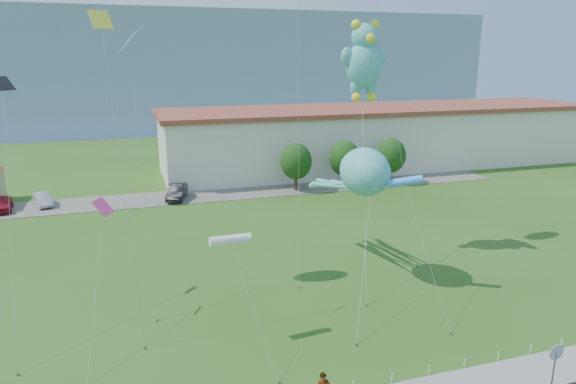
{
  "coord_description": "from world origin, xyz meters",
  "views": [
    {
      "loc": [
        -8.04,
        -19.9,
        14.86
      ],
      "look_at": [
        0.81,
        8.0,
        7.12
      ],
      "focal_mm": 32.0,
      "sensor_mm": 36.0,
      "label": 1
    }
  ],
  "objects": [
    {
      "name": "small_kite_black",
      "position": [
        -14.58,
        12.86,
        11.58
      ],
      "size": [
        1.46,
        10.19,
        13.78
      ],
      "color": "black",
      "rests_on": "ground"
    },
    {
      "name": "small_kite_white",
      "position": [
        -3.27,
        5.03,
        5.57
      ],
      "size": [
        1.47,
        6.05,
        6.04
      ],
      "color": "silver",
      "rests_on": "ground"
    },
    {
      "name": "tree_near",
      "position": [
        10.0,
        34.0,
        3.39
      ],
      "size": [
        3.6,
        3.6,
        5.47
      ],
      "color": "#3F2B19",
      "rests_on": "ground"
    },
    {
      "name": "small_kite_yellow",
      "position": [
        -8.72,
        8.83,
        14.43
      ],
      "size": [
        1.57,
        4.96,
        17.13
      ],
      "color": "yellow",
      "rests_on": "ground"
    },
    {
      "name": "ground",
      "position": [
        0.0,
        0.0,
        0.0
      ],
      "size": [
        160.0,
        160.0,
        0.0
      ],
      "primitive_type": "plane",
      "color": "#2B5016",
      "rests_on": "ground"
    },
    {
      "name": "octopus_kite",
      "position": [
        6.77,
        11.0,
        6.93
      ],
      "size": [
        5.68,
        14.09,
        9.1
      ],
      "color": "teal",
      "rests_on": "ground"
    },
    {
      "name": "parked_car_red",
      "position": [
        -20.27,
        35.09,
        0.77
      ],
      "size": [
        2.14,
        4.34,
        1.42
      ],
      "primitive_type": "imported",
      "rotation": [
        0.0,
        0.0,
        0.11
      ],
      "color": "maroon",
      "rests_on": "parking_strip"
    },
    {
      "name": "parking_strip",
      "position": [
        0.0,
        35.0,
        0.03
      ],
      "size": [
        70.0,
        6.0,
        0.06
      ],
      "primitive_type": "cube",
      "color": "#59544C",
      "rests_on": "ground"
    },
    {
      "name": "parked_car_silver",
      "position": [
        -16.71,
        35.92,
        0.71
      ],
      "size": [
        2.5,
        4.2,
        1.31
      ],
      "primitive_type": "imported",
      "rotation": [
        0.0,
        0.0,
        0.3
      ],
      "color": "#AAA9B0",
      "rests_on": "parking_strip"
    },
    {
      "name": "stop_sign",
      "position": [
        9.5,
        -4.21,
        1.87
      ],
      "size": [
        0.8,
        0.07,
        2.5
      ],
      "color": "slate",
      "rests_on": "ground"
    },
    {
      "name": "tree_mid",
      "position": [
        16.0,
        34.0,
        3.39
      ],
      "size": [
        3.6,
        3.6,
        5.47
      ],
      "color": "#3F2B19",
      "rests_on": "ground"
    },
    {
      "name": "parked_car_black",
      "position": [
        -3.36,
        34.25,
        0.84
      ],
      "size": [
        2.83,
        4.98,
        1.55
      ],
      "primitive_type": "imported",
      "rotation": [
        0.0,
        0.0,
        -0.27
      ],
      "color": "black",
      "rests_on": "parking_strip"
    },
    {
      "name": "small_kite_cyan",
      "position": [
        8.49,
        7.75,
        7.2
      ],
      "size": [
        0.59,
        7.44,
        7.69
      ],
      "color": "#3799F9",
      "rests_on": "ground"
    },
    {
      "name": "teddy_bear_kite",
      "position": [
        9.0,
        15.36,
        14.68
      ],
      "size": [
        5.65,
        10.63,
        17.43
      ],
      "color": "teal",
      "rests_on": "ground"
    },
    {
      "name": "small_kite_pink",
      "position": [
        -9.73,
        9.13,
        5.94
      ],
      "size": [
        1.79,
        7.95,
        7.04
      ],
      "color": "#F43683",
      "rests_on": "ground"
    },
    {
      "name": "small_kite_blue",
      "position": [
        -7.49,
        13.9,
        15.38
      ],
      "size": [
        1.8,
        6.79,
        16.42
      ],
      "color": "blue",
      "rests_on": "ground"
    },
    {
      "name": "hill_ridge",
      "position": [
        0.0,
        120.0,
        12.5
      ],
      "size": [
        160.0,
        50.0,
        25.0
      ],
      "primitive_type": "cube",
      "color": "gray",
      "rests_on": "ground"
    },
    {
      "name": "tree_far",
      "position": [
        22.0,
        34.0,
        3.39
      ],
      "size": [
        3.6,
        3.6,
        5.47
      ],
      "color": "#3F2B19",
      "rests_on": "ground"
    },
    {
      "name": "warehouse",
      "position": [
        26.0,
        44.0,
        4.12
      ],
      "size": [
        61.0,
        15.0,
        8.2
      ],
      "color": "beige",
      "rests_on": "ground"
    }
  ]
}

